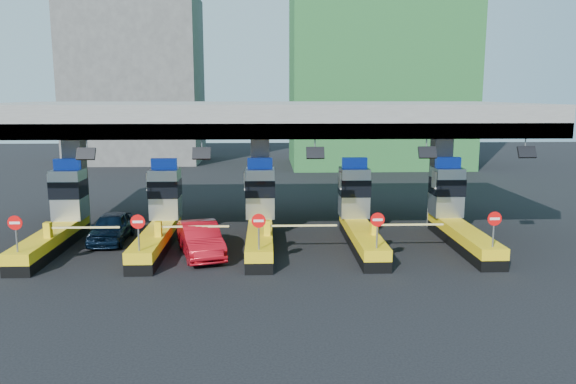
{
  "coord_description": "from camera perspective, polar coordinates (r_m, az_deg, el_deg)",
  "views": [
    {
      "loc": [
        0.34,
        -27.49,
        7.45
      ],
      "look_at": [
        1.41,
        0.0,
        2.65
      ],
      "focal_mm": 35.0,
      "sensor_mm": 36.0,
      "label": 1
    }
  ],
  "objects": [
    {
      "name": "van",
      "position": [
        30.12,
        -17.49,
        -3.44
      ],
      "size": [
        1.84,
        4.38,
        1.48
      ],
      "primitive_type": "imported",
      "rotation": [
        0.0,
        0.0,
        0.02
      ],
      "color": "black",
      "rests_on": "ground"
    },
    {
      "name": "toll_lane_left",
      "position": [
        28.92,
        -12.82,
        -2.44
      ],
      "size": [
        4.43,
        8.0,
        4.16
      ],
      "color": "black",
      "rests_on": "ground"
    },
    {
      "name": "toll_lane_far_right",
      "position": [
        30.02,
        16.62,
        -2.16
      ],
      "size": [
        4.43,
        8.0,
        4.16
      ],
      "color": "black",
      "rests_on": "ground"
    },
    {
      "name": "red_car",
      "position": [
        26.57,
        -8.89,
        -4.77
      ],
      "size": [
        2.87,
        5.0,
        1.56
      ],
      "primitive_type": "imported",
      "rotation": [
        0.0,
        0.0,
        0.27
      ],
      "color": "#AB0D17",
      "rests_on": "ground"
    },
    {
      "name": "toll_lane_right",
      "position": [
        28.8,
        7.15,
        -2.31
      ],
      "size": [
        4.43,
        8.0,
        4.16
      ],
      "color": "black",
      "rests_on": "ground"
    },
    {
      "name": "toll_canopy",
      "position": [
        30.39,
        -2.88,
        7.4
      ],
      "size": [
        28.0,
        12.09,
        7.0
      ],
      "color": "slate",
      "rests_on": "ground"
    },
    {
      "name": "toll_lane_far_left",
      "position": [
        30.25,
        -22.17,
        -2.39
      ],
      "size": [
        4.43,
        8.0,
        4.16
      ],
      "color": "black",
      "rests_on": "ground"
    },
    {
      "name": "ground",
      "position": [
        28.49,
        -2.84,
        -5.28
      ],
      "size": [
        120.0,
        120.0,
        0.0
      ],
      "primitive_type": "plane",
      "color": "black",
      "rests_on": "ground"
    },
    {
      "name": "bg_building_scaffold",
      "position": [
        60.98,
        9.18,
        15.94
      ],
      "size": [
        18.0,
        12.0,
        28.0
      ],
      "primitive_type": "cube",
      "color": "#1E5926",
      "rests_on": "ground"
    },
    {
      "name": "toll_lane_center",
      "position": [
        28.42,
        -2.85,
        -2.41
      ],
      "size": [
        4.43,
        8.0,
        4.16
      ],
      "color": "black",
      "rests_on": "ground"
    },
    {
      "name": "bg_building_concrete",
      "position": [
        65.11,
        -15.22,
        10.92
      ],
      "size": [
        14.0,
        10.0,
        18.0
      ],
      "primitive_type": "cube",
      "color": "#4C4C49",
      "rests_on": "ground"
    }
  ]
}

